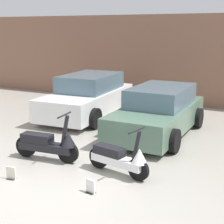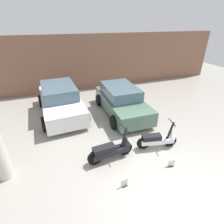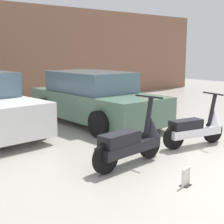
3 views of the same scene
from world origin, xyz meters
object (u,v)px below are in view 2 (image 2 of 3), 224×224
(scooter_front_left, at_px, (113,149))
(car_rear_left, at_px, (61,101))
(placard_near_right_scooter, at_px, (171,163))
(placard_near_left_scooter, at_px, (124,183))
(scooter_front_right, at_px, (159,139))
(car_rear_center, at_px, (121,101))

(scooter_front_left, xyz_separation_m, car_rear_left, (-1.27, 3.96, 0.28))
(placard_near_right_scooter, bearing_deg, placard_near_left_scooter, -173.94)
(scooter_front_left, height_order, placard_near_left_scooter, scooter_front_left)
(car_rear_left, bearing_deg, scooter_front_right, 34.54)
(scooter_front_right, distance_m, car_rear_center, 3.04)
(scooter_front_left, bearing_deg, car_rear_center, 57.38)
(scooter_front_right, relative_size, car_rear_left, 0.35)
(scooter_front_right, distance_m, placard_near_right_scooter, 1.02)
(scooter_front_left, height_order, car_rear_left, car_rear_left)
(car_rear_left, xyz_separation_m, car_rear_center, (2.83, -0.95, -0.03))
(car_rear_center, bearing_deg, scooter_front_right, 4.96)
(placard_near_left_scooter, bearing_deg, scooter_front_left, 86.28)
(scooter_front_left, relative_size, placard_near_right_scooter, 6.17)
(scooter_front_right, relative_size, car_rear_center, 0.37)
(car_rear_center, height_order, placard_near_right_scooter, car_rear_center)
(placard_near_left_scooter, bearing_deg, scooter_front_right, 31.87)
(car_rear_left, height_order, placard_near_left_scooter, car_rear_left)
(placard_near_right_scooter, bearing_deg, scooter_front_left, 149.06)
(car_rear_center, xyz_separation_m, placard_near_right_scooter, (0.07, -3.99, -0.53))
(car_rear_center, bearing_deg, placard_near_left_scooter, -20.61)
(scooter_front_right, height_order, car_rear_left, car_rear_left)
(scooter_front_left, xyz_separation_m, placard_near_left_scooter, (-0.08, -1.17, -0.28))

